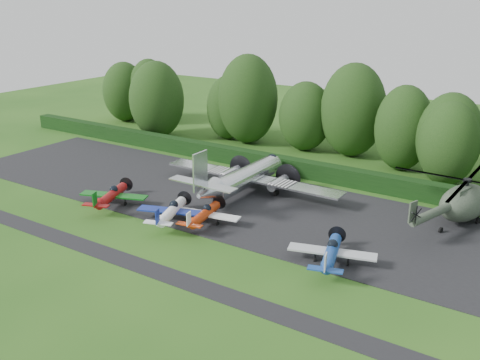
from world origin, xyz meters
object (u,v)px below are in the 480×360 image
Objects in this scene: transport_plane at (245,177)px; light_plane_red at (112,195)px; helicopter at (464,200)px; light_plane_orange at (205,214)px; light_plane_white at (172,211)px; light_plane_blue at (331,252)px.

light_plane_red is at bearing -133.47° from transport_plane.
helicopter is (31.01, 14.79, 1.22)m from light_plane_red.
helicopter is at bearing 44.50° from light_plane_orange.
helicopter reaches higher than light_plane_white.
light_plane_white is at bearing -165.04° from helicopter.
helicopter is at bearing 80.17° from light_plane_blue.
transport_plane is 1.34× the size of helicopter.
light_plane_red is 7.89m from light_plane_white.
light_plane_orange is (10.82, 1.31, -0.08)m from light_plane_red.
light_plane_red is 0.47× the size of helicopter.
transport_plane is 3.11× the size of light_plane_orange.
light_plane_red is at bearing -163.39° from light_plane_blue.
light_plane_white is (7.89, 0.07, -0.00)m from light_plane_red.
helicopter is (20.18, 13.47, 1.31)m from light_plane_orange.
light_plane_red is 10.90m from light_plane_orange.
light_plane_blue is at bearing 6.45° from light_plane_orange.
light_plane_orange is 0.43× the size of helicopter.
helicopter reaches higher than light_plane_blue.
light_plane_red is 1.00× the size of light_plane_white.
light_plane_red is (-9.59, -10.18, -0.78)m from transport_plane.
light_plane_blue reaches higher than light_plane_orange.
light_plane_blue reaches higher than light_plane_white.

